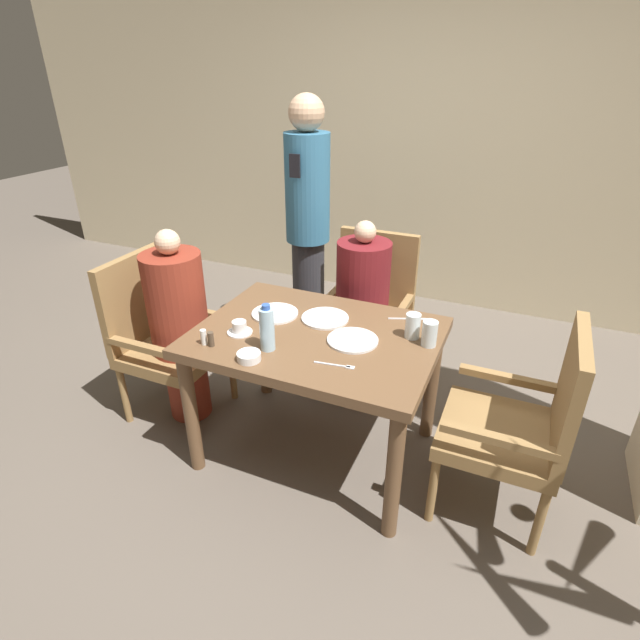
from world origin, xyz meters
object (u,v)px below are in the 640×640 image
at_px(teacup_with_saucer, 240,328).
at_px(standing_host, 308,223).
at_px(diner_in_far_chair, 362,307).
at_px(diner_in_left_chair, 180,326).
at_px(bowl_small, 249,356).
at_px(chair_left_side, 161,334).
at_px(chair_far_side, 369,306).
at_px(glass_tall_near, 413,326).
at_px(glass_tall_mid, 430,334).
at_px(chair_right_side, 523,421).
at_px(plate_main_left, 275,313).
at_px(water_bottle, 267,329).
at_px(plate_dessert_center, 325,318).
at_px(plate_main_right, 353,340).

bearing_deg(teacup_with_saucer, standing_host, 98.78).
bearing_deg(diner_in_far_chair, diner_in_left_chair, -140.66).
bearing_deg(bowl_small, chair_left_side, 157.06).
height_order(chair_left_side, chair_far_side, same).
relative_size(glass_tall_near, glass_tall_mid, 1.00).
distance_m(standing_host, bowl_small, 1.43).
xyz_separation_m(chair_far_side, standing_host, (-0.52, 0.20, 0.42)).
bearing_deg(glass_tall_near, glass_tall_mid, -25.50).
height_order(chair_right_side, bowl_small, chair_right_side).
bearing_deg(chair_left_side, diner_in_far_chair, 34.85).
relative_size(teacup_with_saucer, glass_tall_mid, 1.00).
relative_size(plate_main_left, teacup_with_saucer, 1.98).
xyz_separation_m(plate_main_left, water_bottle, (0.14, -0.32, 0.10)).
bearing_deg(chair_far_side, diner_in_far_chair, -90.00).
bearing_deg(plate_dessert_center, glass_tall_near, -0.56).
bearing_deg(plate_dessert_center, glass_tall_mid, -4.96).
xyz_separation_m(plate_main_right, plate_dessert_center, (-0.21, 0.15, 0.00)).
bearing_deg(water_bottle, standing_host, 106.81).
bearing_deg(water_bottle, glass_tall_near, 32.68).
bearing_deg(plate_dessert_center, bowl_small, -107.44).
height_order(diner_in_left_chair, diner_in_far_chair, diner_in_left_chair).
bearing_deg(chair_left_side, glass_tall_near, 5.82).
bearing_deg(chair_right_side, water_bottle, -168.69).
bearing_deg(chair_right_side, teacup_with_saucer, -173.60).
relative_size(plate_main_left, plate_main_right, 1.00).
height_order(standing_host, glass_tall_near, standing_host).
height_order(diner_in_left_chair, glass_tall_mid, diner_in_left_chair).
xyz_separation_m(teacup_with_saucer, bowl_small, (0.17, -0.19, -0.01)).
bearing_deg(plate_main_right, chair_left_side, 179.71).
distance_m(chair_left_side, plate_dessert_center, 1.00).
bearing_deg(standing_host, diner_in_far_chair, -33.93).
height_order(teacup_with_saucer, glass_tall_near, glass_tall_near).
height_order(chair_right_side, plate_main_left, chair_right_side).
distance_m(chair_far_side, plate_main_left, 0.82).
distance_m(chair_far_side, bowl_small, 1.21).
height_order(diner_in_left_chair, bowl_small, diner_in_left_chair).
bearing_deg(chair_left_side, plate_dessert_center, 8.78).
height_order(diner_in_far_chair, glass_tall_near, diner_in_far_chair).
bearing_deg(glass_tall_near, diner_in_left_chair, -173.50).
distance_m(water_bottle, glass_tall_mid, 0.74).
bearing_deg(chair_right_side, standing_host, 145.47).
bearing_deg(water_bottle, chair_left_side, 165.01).
relative_size(chair_left_side, chair_far_side, 1.00).
relative_size(plate_dessert_center, glass_tall_near, 1.98).
xyz_separation_m(plate_main_right, teacup_with_saucer, (-0.53, -0.14, 0.02)).
relative_size(diner_in_far_chair, water_bottle, 4.91).
xyz_separation_m(diner_in_left_chair, water_bottle, (0.69, -0.22, 0.25)).
xyz_separation_m(chair_right_side, plate_dessert_center, (-1.00, 0.15, 0.23)).
height_order(plate_dessert_center, teacup_with_saucer, teacup_with_saucer).
height_order(water_bottle, glass_tall_mid, water_bottle).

